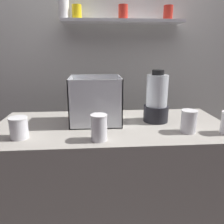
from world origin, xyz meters
name	(u,v)px	position (x,y,z in m)	size (l,w,h in m)	color
counter	(112,189)	(0.00, 0.00, 0.45)	(1.40, 0.64, 0.90)	#9E998E
back_wall_unit	(106,58)	(0.00, 0.77, 1.26)	(2.60, 0.24, 2.50)	silver
carrot_display_bin	(97,109)	(-0.09, 0.06, 0.99)	(0.30, 0.25, 0.28)	white
blender_pitcher	(157,100)	(0.28, 0.05, 1.04)	(0.15, 0.15, 0.32)	black
juice_cup_carrot_far_left	(19,129)	(-0.49, -0.17, 0.95)	(0.10, 0.10, 0.11)	white
juice_cup_mango_left	(99,128)	(-0.08, -0.23, 0.96)	(0.08, 0.08, 0.13)	white
juice_cup_pomegranate_middle	(189,123)	(0.41, -0.15, 0.95)	(0.09, 0.09, 0.12)	white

